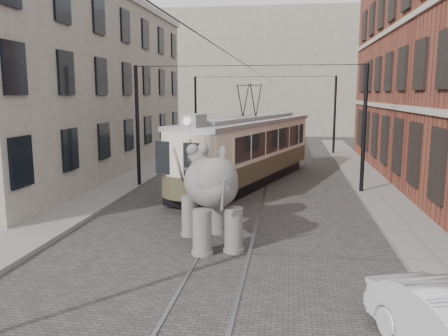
# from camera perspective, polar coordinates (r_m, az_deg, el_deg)

# --- Properties ---
(ground) EXTENTS (120.00, 120.00, 0.00)m
(ground) POSITION_cam_1_polar(r_m,az_deg,el_deg) (16.22, 1.51, -7.32)
(ground) COLOR #423F3D
(tram_rails) EXTENTS (1.54, 80.00, 0.02)m
(tram_rails) POSITION_cam_1_polar(r_m,az_deg,el_deg) (16.22, 1.51, -7.28)
(tram_rails) COLOR slate
(tram_rails) RESTS_ON ground
(sidewalk_right) EXTENTS (2.00, 60.00, 0.15)m
(sidewalk_right) POSITION_cam_1_polar(r_m,az_deg,el_deg) (16.64, 22.68, -7.36)
(sidewalk_right) COLOR slate
(sidewalk_right) RESTS_ON ground
(sidewalk_left) EXTENTS (2.00, 60.00, 0.15)m
(sidewalk_left) POSITION_cam_1_polar(r_m,az_deg,el_deg) (18.11, -19.48, -5.83)
(sidewalk_left) COLOR slate
(sidewalk_left) RESTS_ON ground
(stucco_building) EXTENTS (7.00, 24.00, 10.00)m
(stucco_building) POSITION_cam_1_polar(r_m,az_deg,el_deg) (28.48, -18.76, 9.56)
(stucco_building) COLOR gray
(stucco_building) RESTS_ON ground
(distant_block) EXTENTS (28.00, 10.00, 14.00)m
(distant_block) POSITION_cam_1_polar(r_m,az_deg,el_deg) (55.52, 6.49, 11.70)
(distant_block) COLOR gray
(distant_block) RESTS_ON ground
(catenary) EXTENTS (11.00, 30.20, 6.00)m
(catenary) POSITION_cam_1_polar(r_m,az_deg,el_deg) (20.60, 2.63, 4.74)
(catenary) COLOR black
(catenary) RESTS_ON ground
(tram) EXTENTS (6.49, 13.12, 5.13)m
(tram) POSITION_cam_1_polar(r_m,az_deg,el_deg) (23.51, 3.18, 4.24)
(tram) COLOR beige
(tram) RESTS_ON ground
(elephant) EXTENTS (4.37, 5.52, 2.97)m
(elephant) POSITION_cam_1_polar(r_m,az_deg,el_deg) (14.08, -1.71, -3.65)
(elephant) COLOR #66635E
(elephant) RESTS_ON ground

